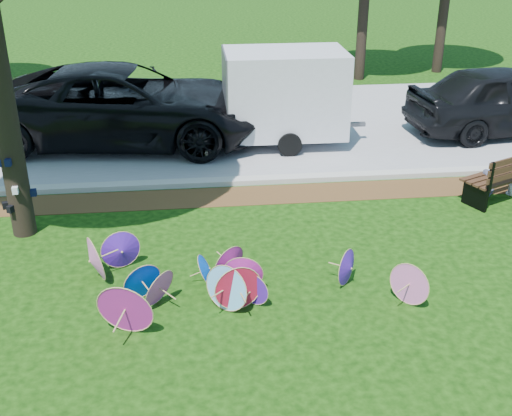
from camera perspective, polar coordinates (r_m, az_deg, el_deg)
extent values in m
plane|color=black|center=(9.95, -1.63, -9.79)|extent=(90.00, 90.00, 0.00)
cube|color=#472D16|center=(13.86, -3.18, 0.99)|extent=(90.00, 1.00, 0.01)
cube|color=#B7B5AD|center=(14.48, -3.35, 2.33)|extent=(90.00, 0.30, 0.12)
cube|color=gray|center=(18.38, -4.08, 7.24)|extent=(90.00, 8.00, 0.01)
cylinder|color=black|center=(12.20, -21.68, 9.23)|extent=(0.44, 0.44, 5.39)
cone|color=#69C0FD|center=(10.00, -2.48, -6.99)|extent=(0.73, 0.63, 0.77)
cone|color=#D568B0|center=(11.02, -14.30, -4.45)|extent=(0.54, 0.81, 0.79)
cone|color=#D568B0|center=(10.42, 13.60, -6.50)|extent=(0.57, 0.62, 0.70)
cone|color=#0348C5|center=(10.67, -4.34, -5.41)|extent=(0.37, 0.60, 0.55)
cone|color=#DB4DAE|center=(10.21, -8.76, -6.90)|extent=(0.63, 0.69, 0.65)
cone|color=#4D1BAC|center=(10.14, -0.15, -7.13)|extent=(0.50, 0.41, 0.56)
cone|color=red|center=(9.99, -1.68, -7.02)|extent=(0.77, 0.27, 0.76)
cone|color=#B5228E|center=(10.38, -1.18, -5.95)|extent=(0.69, 0.32, 0.67)
cone|color=#4D1BAC|center=(11.26, -11.89, -3.75)|extent=(0.69, 0.32, 0.70)
cone|color=#B5228E|center=(9.61, -11.44, -8.64)|extent=(0.92, 0.53, 0.88)
cone|color=#B5228E|center=(10.76, -2.26, -4.86)|extent=(0.63, 0.56, 0.63)
cone|color=#0348C5|center=(10.41, -10.19, -6.33)|extent=(0.68, 0.51, 0.66)
cone|color=#4D1BAC|center=(10.70, 8.26, -5.29)|extent=(0.47, 0.57, 0.64)
imported|color=black|center=(17.16, -11.57, 8.94)|extent=(7.57, 4.18, 2.01)
imported|color=black|center=(18.89, 21.48, 8.95)|extent=(5.62, 2.73, 1.85)
cube|color=silver|center=(16.66, 2.59, 10.21)|extent=(3.04, 1.93, 2.72)
imported|color=#3A3C4F|center=(14.51, 20.00, 3.11)|extent=(0.49, 0.37, 1.19)
cylinder|color=black|center=(23.39, 9.56, 17.20)|extent=(0.36, 0.36, 5.00)
cylinder|color=black|center=(25.12, 16.42, 17.11)|extent=(0.36, 0.36, 5.00)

